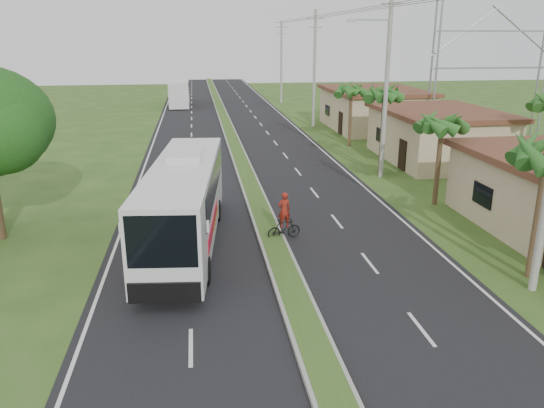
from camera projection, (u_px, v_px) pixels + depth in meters
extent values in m
plane|color=#2D4F1C|center=(309.00, 338.00, 15.77)|extent=(180.00, 180.00, 0.00)
cube|color=black|center=(245.00, 174.00, 34.63)|extent=(14.00, 160.00, 0.02)
cube|color=gray|center=(245.00, 172.00, 34.61)|extent=(1.20, 160.00, 0.17)
cube|color=#2D4F1C|center=(245.00, 171.00, 34.58)|extent=(0.95, 160.00, 0.02)
cube|color=silver|center=(141.00, 178.00, 33.72)|extent=(0.12, 160.00, 0.01)
cube|color=silver|center=(345.00, 170.00, 35.55)|extent=(0.12, 160.00, 0.01)
cube|color=tan|center=(437.00, 137.00, 37.93)|extent=(7.00, 10.00, 3.35)
cube|color=#58301F|center=(439.00, 112.00, 37.37)|extent=(7.60, 10.60, 0.32)
cube|color=tan|center=(374.00, 110.00, 51.11)|extent=(8.00, 11.00, 3.50)
cube|color=#58301F|center=(375.00, 90.00, 50.53)|extent=(8.60, 11.60, 0.32)
cylinder|color=#473321|center=(538.00, 213.00, 19.07)|extent=(0.26, 0.26, 5.00)
cylinder|color=#473321|center=(438.00, 162.00, 27.68)|extent=(0.26, 0.26, 4.60)
cylinder|color=#473321|center=(382.00, 132.00, 34.08)|extent=(0.26, 0.26, 5.40)
cylinder|color=#473321|center=(350.00, 117.00, 42.73)|extent=(0.26, 0.26, 4.80)
sphere|color=#1E4111|center=(2.00, 132.00, 21.31)|extent=(3.40, 3.40, 3.40)
cylinder|color=gray|center=(387.00, 81.00, 32.10)|extent=(0.28, 0.28, 12.00)
cube|color=gray|center=(392.00, 4.00, 30.76)|extent=(1.20, 0.10, 0.10)
cube|color=gray|center=(371.00, 20.00, 30.87)|extent=(2.40, 0.10, 0.10)
cylinder|color=gray|center=(314.00, 70.00, 51.11)|extent=(0.28, 0.28, 11.00)
cube|color=gray|center=(316.00, 18.00, 49.69)|extent=(1.60, 0.12, 0.12)
cube|color=gray|center=(315.00, 27.00, 49.94)|extent=(1.20, 0.10, 0.10)
cylinder|color=gray|center=(281.00, 63.00, 70.06)|extent=(0.28, 0.28, 10.50)
cube|color=gray|center=(282.00, 27.00, 68.71)|extent=(1.60, 0.12, 0.12)
cube|color=gray|center=(281.00, 34.00, 68.96)|extent=(1.20, 0.10, 0.10)
cylinder|color=gray|center=(437.00, 69.00, 44.10)|extent=(0.18, 0.18, 12.00)
cylinder|color=gray|center=(431.00, 68.00, 45.05)|extent=(0.18, 0.18, 12.00)
cylinder|color=gray|center=(540.00, 67.00, 46.41)|extent=(0.18, 0.18, 12.00)
cube|color=gray|center=(489.00, 68.00, 45.26)|extent=(10.00, 0.14, 0.14)
cube|color=gray|center=(494.00, 31.00, 44.35)|extent=(10.00, 0.14, 0.14)
cube|color=silver|center=(185.00, 201.00, 22.19)|extent=(3.69, 12.07, 3.12)
cube|color=black|center=(185.00, 181.00, 22.55)|extent=(3.49, 9.71, 1.25)
cube|color=black|center=(162.00, 241.00, 16.44)|extent=(2.23, 0.37, 1.75)
cube|color=red|center=(182.00, 224.00, 21.25)|extent=(3.04, 5.38, 0.54)
cube|color=#FDA015|center=(186.00, 218.00, 22.74)|extent=(2.82, 3.21, 0.25)
cube|color=silver|center=(186.00, 155.00, 22.81)|extent=(1.62, 2.51, 0.28)
cylinder|color=black|center=(143.00, 272.00, 19.02)|extent=(0.42, 1.06, 1.03)
cylinder|color=black|center=(206.00, 271.00, 19.10)|extent=(0.42, 1.06, 1.03)
cylinder|color=black|center=(171.00, 211.00, 25.62)|extent=(0.42, 1.06, 1.03)
cylinder|color=black|center=(217.00, 210.00, 25.70)|extent=(0.42, 1.06, 1.03)
cube|color=silver|center=(180.00, 92.00, 68.79)|extent=(2.42, 11.14, 3.10)
cube|color=black|center=(179.00, 84.00, 68.97)|extent=(2.47, 8.23, 1.05)
cube|color=orange|center=(180.00, 97.00, 68.05)|extent=(2.47, 5.33, 0.34)
cylinder|color=black|center=(170.00, 106.00, 64.68)|extent=(0.29, 0.93, 0.93)
cylinder|color=black|center=(188.00, 106.00, 64.97)|extent=(0.29, 0.93, 0.93)
cylinder|color=black|center=(173.00, 98.00, 72.90)|extent=(0.29, 0.93, 0.93)
cylinder|color=black|center=(188.00, 98.00, 73.19)|extent=(0.29, 0.93, 0.93)
imported|color=black|center=(284.00, 229.00, 23.37)|extent=(1.60, 0.77, 0.93)
imported|color=maroon|center=(284.00, 210.00, 23.10)|extent=(0.66, 0.51, 1.60)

